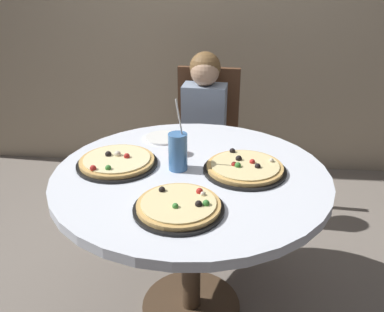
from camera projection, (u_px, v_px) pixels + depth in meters
name	position (u px, v px, depth m)	size (l,w,h in m)	color
ground_plane	(191.00, 307.00, 2.03)	(8.00, 8.00, 0.00)	slate
dining_table	(191.00, 193.00, 1.76)	(1.15, 1.15, 0.75)	silver
chair_wooden	(206.00, 134.00, 2.68)	(0.43, 0.43, 0.95)	brown
diner_child	(202.00, 152.00, 2.54)	(0.28, 0.42, 1.08)	#3F4766
pizza_veggie	(179.00, 206.00, 1.44)	(0.32, 0.32, 0.05)	black
pizza_cheese	(245.00, 168.00, 1.71)	(0.35, 0.35, 0.05)	black
pizza_pepperoni	(117.00, 162.00, 1.76)	(0.35, 0.35, 0.05)	black
soda_cup	(178.00, 152.00, 1.70)	(0.08, 0.08, 0.31)	#3F72B2
sauce_bowl	(178.00, 150.00, 1.87)	(0.07, 0.07, 0.04)	brown
plate_small	(163.00, 138.00, 2.04)	(0.18, 0.18, 0.01)	white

